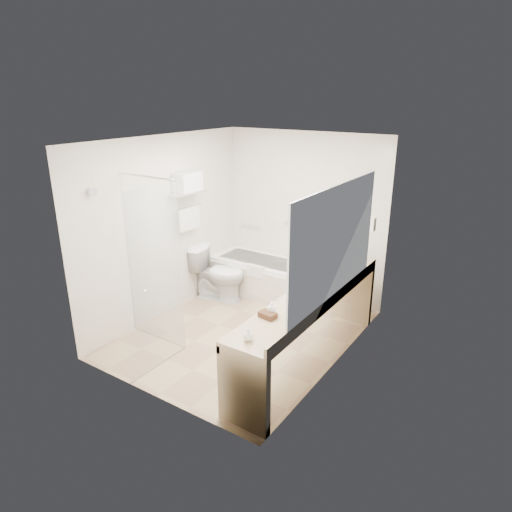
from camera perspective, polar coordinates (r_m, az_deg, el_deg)
The scene contains 25 objects.
floor at distance 6.13m, azimuth -1.57°, elevation -9.63°, with size 3.20×3.20×0.00m, color tan.
ceiling at distance 5.37m, azimuth -1.83°, elevation 14.31°, with size 2.60×3.20×0.10m, color white.
wall_back at distance 6.94m, azimuth 5.96°, elevation 4.98°, with size 2.60×0.10×2.50m, color silver.
wall_front at distance 4.50m, azimuth -13.51°, elevation -3.84°, with size 2.60×0.10×2.50m, color silver.
wall_left at distance 6.43m, azimuth -11.23°, elevation 3.51°, with size 0.10×3.20×2.50m, color silver.
wall_right at distance 5.03m, azimuth 10.52°, elevation -1.06°, with size 0.10×3.20×2.50m, color silver.
bathtub at distance 7.19m, azimuth 0.81°, elevation -2.57°, with size 1.60×0.73×0.59m.
grab_bar_short at distance 7.46m, azimuth -0.74°, elevation 3.74°, with size 0.03×0.03×0.40m, color silver.
grab_bar_long at distance 6.93m, azimuth 5.44°, elevation 4.97°, with size 0.03×0.03×0.60m, color silver.
shower_enclosure at distance 5.42m, azimuth -12.82°, elevation -1.76°, with size 0.96×0.91×2.11m.
towel_shelf at distance 6.47m, azimuth -8.51°, elevation 8.37°, with size 0.24×0.55×0.81m.
vanity_counter at distance 5.25m, azimuth 6.67°, elevation -7.18°, with size 0.55×2.70×0.95m.
sink at distance 5.49m, azimuth 8.94°, elevation -3.97°, with size 0.40×0.52×0.14m, color white.
faucet at distance 5.40m, azimuth 10.40°, elevation -3.23°, with size 0.03×0.03×0.14m, color silver.
mirror at distance 4.80m, azimuth 9.92°, elevation 1.78°, with size 0.02×2.00×1.20m, color silver.
hairdryer_unit at distance 5.92m, azimuth 14.27°, elevation 3.89°, with size 0.08×0.10×0.18m, color silver.
toilet at distance 6.98m, azimuth -4.70°, elevation -2.22°, with size 0.46×0.82×0.81m, color white.
amenity_basket at distance 4.67m, azimuth 1.47°, elevation -7.38°, with size 0.17×0.12×0.06m, color #402217.
soap_bottle_a at distance 4.71m, azimuth 1.97°, elevation -7.03°, with size 0.07×0.15×0.07m, color silver.
soap_bottle_b at distance 4.26m, azimuth -0.97°, elevation -9.97°, with size 0.09×0.12×0.09m, color silver.
water_bottle_left at distance 6.02m, azimuth 10.22°, elevation -0.73°, with size 0.06×0.06×0.18m.
water_bottle_mid at distance 6.02m, azimuth 10.28°, elevation -0.70°, with size 0.06×0.06×0.19m.
water_bottle_right at distance 5.97m, azimuth 11.09°, elevation -1.00°, with size 0.05×0.05×0.17m.
drinking_glass_near at distance 5.52m, azimuth 8.04°, elevation -2.99°, with size 0.07×0.07×0.09m, color silver.
drinking_glass_far at distance 5.44m, azimuth 7.44°, elevation -3.36°, with size 0.06×0.06×0.08m, color silver.
Camera 1 is at (3.09, -4.36, 3.01)m, focal length 32.00 mm.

